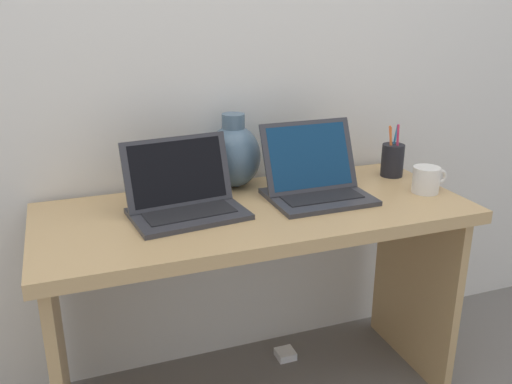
# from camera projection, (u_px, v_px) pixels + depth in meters

# --- Properties ---
(back_wall) EXTENTS (4.40, 0.04, 2.40)m
(back_wall) POSITION_uv_depth(u_px,v_px,m) (223.00, 35.00, 1.80)
(back_wall) COLOR silver
(back_wall) RESTS_ON ground
(desk) EXTENTS (1.32, 0.55, 0.71)m
(desk) POSITION_uv_depth(u_px,v_px,m) (256.00, 254.00, 1.73)
(desk) COLOR tan
(desk) RESTS_ON ground
(laptop_left) EXTENTS (0.35, 0.27, 0.22)m
(laptop_left) POSITION_uv_depth(u_px,v_px,m) (184.00, 195.00, 1.62)
(laptop_left) COLOR #333338
(laptop_left) RESTS_ON desk
(laptop_right) EXTENTS (0.32, 0.26, 0.23)m
(laptop_right) POSITION_uv_depth(u_px,v_px,m) (314.00, 178.00, 1.76)
(laptop_right) COLOR #333338
(laptop_right) RESTS_ON desk
(green_vase) EXTENTS (0.18, 0.18, 0.25)m
(green_vase) POSITION_uv_depth(u_px,v_px,m) (234.00, 155.00, 1.84)
(green_vase) COLOR slate
(green_vase) RESTS_ON desk
(coffee_mug) EXTENTS (0.13, 0.09, 0.09)m
(coffee_mug) POSITION_uv_depth(u_px,v_px,m) (427.00, 180.00, 1.80)
(coffee_mug) COLOR white
(coffee_mug) RESTS_ON desk
(pen_cup) EXTENTS (0.08, 0.08, 0.19)m
(pen_cup) POSITION_uv_depth(u_px,v_px,m) (392.00, 160.00, 1.96)
(pen_cup) COLOR black
(pen_cup) RESTS_ON desk
(power_brick) EXTENTS (0.07, 0.07, 0.03)m
(power_brick) POSITION_uv_depth(u_px,v_px,m) (285.00, 354.00, 2.11)
(power_brick) COLOR white
(power_brick) RESTS_ON ground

